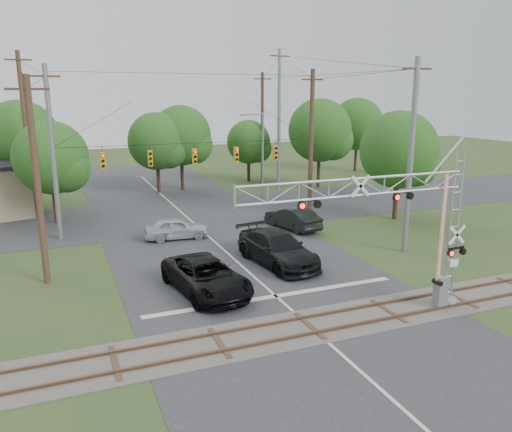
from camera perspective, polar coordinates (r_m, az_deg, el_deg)
name	(u,v)px	position (r m, az deg, el deg)	size (l,w,h in m)	color
ground	(334,348)	(20.20, 8.89, -14.72)	(160.00, 160.00, 0.00)	#2B4720
road_main	(243,268)	(28.47, -1.45, -5.91)	(14.00, 90.00, 0.02)	#272729
road_cross	(184,214)	(41.36, -8.27, 0.19)	(90.00, 12.00, 0.02)	#272729
railroad_track	(310,326)	(21.72, 6.15, -12.40)	(90.00, 3.20, 0.17)	#4B4641
crossing_gantry	(397,219)	(21.97, 15.82, -0.34)	(11.00, 0.91, 7.12)	gray
traffic_signal_span	(207,150)	(36.82, -5.64, 7.56)	(19.34, 0.36, 11.50)	gray
pickup_black	(206,276)	(24.88, -5.72, -6.87)	(2.81, 6.10, 1.70)	black
car_dark	(277,249)	(28.85, 2.45, -3.74)	(2.59, 6.38, 1.85)	black
sedan_silver	(176,228)	(34.33, -9.14, -1.38)	(1.75, 4.34, 1.48)	#ACADB4
suv_dark	(293,218)	(36.50, 4.20, -0.23)	(1.70, 4.89, 1.61)	black
streetlight	(261,154)	(44.19, 0.58, 7.15)	(2.16, 0.23, 8.11)	gray
utility_poles	(215,137)	(40.84, -4.65, 8.99)	(25.09, 26.61, 13.92)	#43281F
treeline	(181,138)	(48.49, -8.51, 8.78)	(55.31, 29.28, 9.25)	#352118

